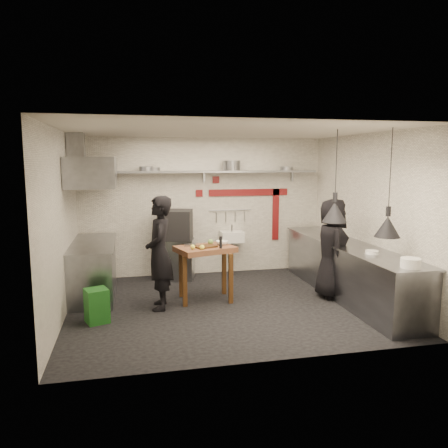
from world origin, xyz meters
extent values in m
plane|color=black|center=(0.00, 0.00, 0.00)|extent=(5.00, 5.00, 0.00)
plane|color=beige|center=(0.00, 0.00, 2.80)|extent=(5.00, 5.00, 0.00)
cube|color=white|center=(0.00, 2.10, 1.40)|extent=(5.00, 0.04, 2.80)
cube|color=white|center=(0.00, -2.10, 1.40)|extent=(5.00, 0.04, 2.80)
cube|color=white|center=(-2.50, 0.00, 1.40)|extent=(0.04, 4.20, 2.80)
cube|color=white|center=(2.50, 0.00, 1.40)|extent=(0.04, 4.20, 2.80)
cube|color=maroon|center=(0.95, 2.08, 1.68)|extent=(1.70, 0.02, 0.14)
cube|color=maroon|center=(1.55, 2.08, 1.20)|extent=(0.14, 0.02, 1.10)
cube|color=maroon|center=(0.25, 2.08, 1.95)|extent=(0.14, 0.02, 0.14)
cube|color=maroon|center=(-0.10, 2.08, 1.68)|extent=(0.14, 0.02, 0.14)
cube|color=slate|center=(0.00, 1.92, 2.12)|extent=(4.60, 0.34, 0.04)
cube|color=slate|center=(-1.90, 2.07, 2.02)|extent=(0.04, 0.06, 0.24)
cube|color=slate|center=(0.00, 2.07, 2.02)|extent=(0.04, 0.06, 0.24)
cube|color=slate|center=(1.90, 2.07, 2.02)|extent=(0.04, 0.06, 0.24)
cylinder|color=slate|center=(-1.16, 1.92, 2.19)|extent=(0.29, 0.29, 0.09)
cylinder|color=slate|center=(-1.02, 1.92, 2.18)|extent=(0.33, 0.33, 0.07)
cylinder|color=slate|center=(0.54, 1.92, 2.24)|extent=(0.36, 0.36, 0.20)
cylinder|color=slate|center=(1.71, 1.92, 2.18)|extent=(0.27, 0.27, 0.08)
cube|color=slate|center=(-0.58, 1.75, 0.40)|extent=(0.71, 0.67, 0.80)
cube|color=black|center=(-0.63, 1.76, 1.09)|extent=(0.75, 0.72, 0.58)
cube|color=maroon|center=(-0.61, 1.49, 1.09)|extent=(0.44, 0.14, 0.46)
cube|color=black|center=(-0.58, 1.46, 1.09)|extent=(0.33, 0.10, 0.34)
cube|color=white|center=(0.55, 1.92, 0.78)|extent=(0.46, 0.34, 0.22)
cylinder|color=slate|center=(0.55, 1.92, 0.96)|extent=(0.03, 0.03, 0.14)
cylinder|color=slate|center=(0.55, 1.88, 0.34)|extent=(0.06, 0.06, 0.66)
cylinder|color=slate|center=(0.55, 2.06, 1.32)|extent=(0.90, 0.02, 0.02)
cube|color=slate|center=(2.15, 0.00, 0.45)|extent=(0.70, 3.80, 0.90)
cube|color=slate|center=(2.15, 0.00, 0.92)|extent=(0.76, 3.90, 0.03)
cylinder|color=white|center=(2.12, -1.74, 1.00)|extent=(0.34, 0.34, 0.13)
cylinder|color=white|center=(2.10, -0.83, 0.96)|extent=(0.21, 0.21, 0.05)
cube|color=slate|center=(-2.15, 1.05, 0.45)|extent=(0.70, 1.90, 0.90)
cube|color=slate|center=(-2.15, 1.05, 0.92)|extent=(0.76, 2.00, 0.03)
cube|color=slate|center=(-2.10, 1.05, 2.15)|extent=(0.78, 1.60, 0.50)
cube|color=slate|center=(-2.35, 1.05, 2.55)|extent=(0.28, 0.28, 0.50)
cube|color=#175117|center=(-2.01, -0.36, 0.25)|extent=(0.39, 0.39, 0.50)
cube|color=#442811|center=(-0.29, 0.27, 0.93)|extent=(0.41, 0.36, 0.02)
cylinder|color=black|center=(-0.07, 0.12, 1.02)|extent=(0.05, 0.05, 0.20)
sphere|color=#F9F446|center=(-0.52, 0.13, 0.96)|extent=(0.10, 0.10, 0.08)
sphere|color=#F9F446|center=(-0.38, 0.09, 0.96)|extent=(0.09, 0.09, 0.08)
sphere|color=#6E9844|center=(-0.17, 0.46, 0.97)|extent=(0.11, 0.11, 0.10)
cube|color=slate|center=(-0.52, 0.44, 0.94)|extent=(0.20, 0.15, 0.03)
imported|color=white|center=(0.02, 0.42, 0.95)|extent=(0.21, 0.21, 0.07)
imported|color=black|center=(-1.06, 0.07, 0.90)|extent=(0.48, 0.69, 1.80)
imported|color=black|center=(1.86, 0.03, 0.85)|extent=(0.68, 0.92, 1.70)
camera|label=1|loc=(-1.51, -6.73, 2.35)|focal=35.00mm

